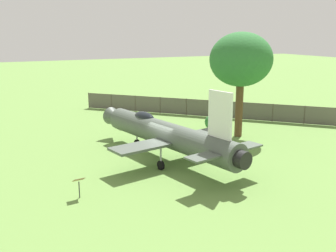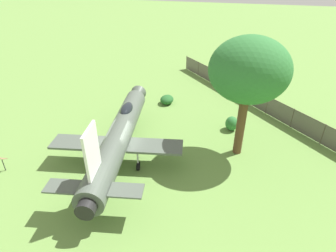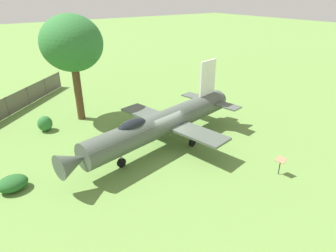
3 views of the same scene
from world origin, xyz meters
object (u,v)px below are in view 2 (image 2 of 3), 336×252
at_px(shade_tree, 249,71).
at_px(info_plaque, 2,160).
at_px(display_jet, 120,133).
at_px(shrub_by_tree, 167,100).
at_px(shrub_near_fence, 232,123).

xyz_separation_m(shade_tree, info_plaque, (-6.76, 15.09, -5.48)).
height_order(display_jet, shade_tree, shade_tree).
distance_m(shade_tree, info_plaque, 17.41).
bearing_deg(shade_tree, shrub_by_tree, 48.51).
distance_m(shrub_by_tree, info_plaque, 15.40).
height_order(display_jet, shrub_near_fence, display_jet).
bearing_deg(shrub_by_tree, display_jet, 175.85).
relative_size(display_jet, shrub_by_tree, 9.13).
distance_m(display_jet, shade_tree, 9.75).
bearing_deg(info_plaque, shrub_by_tree, -29.49).
height_order(shrub_near_fence, info_plaque, shrub_near_fence).
xyz_separation_m(display_jet, shade_tree, (2.76, -8.19, 4.51)).
distance_m(shade_tree, shrub_near_fence, 6.58).
relative_size(shrub_near_fence, info_plaque, 1.08).
relative_size(shade_tree, info_plaque, 7.52).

